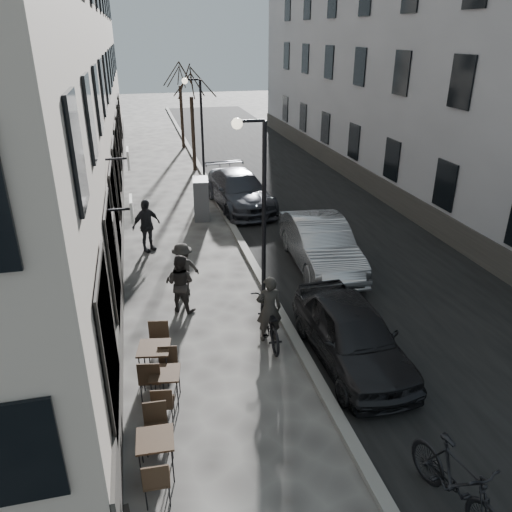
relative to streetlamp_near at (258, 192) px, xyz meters
name	(u,v)px	position (x,y,z in m)	size (l,w,h in m)	color
ground	(345,453)	(0.17, -6.00, -3.16)	(120.00, 120.00, 0.00)	#3B3936
road	(289,191)	(4.02, 10.00, -3.16)	(7.30, 60.00, 0.00)	black
kerb	(215,195)	(0.37, 10.00, -3.10)	(0.25, 60.00, 0.12)	slate
building_left	(46,3)	(-5.83, 10.50, 4.84)	(4.00, 35.00, 16.00)	#AEA192
building_right	(411,8)	(9.67, 10.50, 4.84)	(4.00, 35.00, 16.00)	gray
streetlamp_near	(258,192)	(0.00, 0.00, 0.00)	(0.90, 0.28, 5.09)	black
streetlamp_far	(198,120)	(0.00, 12.00, 0.00)	(0.90, 0.28, 5.09)	black
tree_near	(191,81)	(0.07, 15.00, 1.50)	(2.40, 2.40, 5.70)	black
tree_far	(179,73)	(0.07, 21.00, 1.50)	(2.40, 2.40, 5.70)	black
bistro_set_a	(156,452)	(-3.16, -5.65, -2.69)	(0.65, 1.56, 0.91)	black
bistro_set_b	(166,384)	(-2.87, -3.85, -2.71)	(0.69, 1.53, 0.88)	black
bistro_set_c	(155,360)	(-3.04, -3.03, -2.65)	(0.79, 1.72, 0.98)	black
sign_board	(114,505)	(-3.84, -6.55, -2.71)	(0.47, 0.69, 1.12)	black
utility_cabinet	(201,199)	(-0.63, 7.13, -2.34)	(0.60, 1.10, 1.65)	#58585B
bicycle	(269,321)	(-0.23, -2.11, -2.63)	(0.70, 2.02, 1.06)	black
cyclist_rider	(269,309)	(-0.23, -2.11, -2.29)	(0.63, 0.42, 1.74)	#292723
pedestrian_near	(181,283)	(-2.18, -0.14, -2.34)	(0.80, 0.62, 1.64)	#272422
pedestrian_mid	(183,270)	(-2.03, 0.71, -2.36)	(1.04, 0.60, 1.60)	#262421
pedestrian_far	(146,226)	(-2.91, 4.24, -2.23)	(1.09, 0.45, 1.85)	black
car_near	(352,334)	(1.38, -3.40, -2.43)	(1.72, 4.28, 1.46)	black
car_mid	(320,244)	(2.47, 1.63, -2.37)	(1.67, 4.78, 1.58)	#9EA2A6
car_far	(239,190)	(1.17, 8.13, -2.40)	(2.12, 5.22, 1.52)	#31333A
moped	(457,481)	(1.36, -7.50, -2.54)	(0.58, 2.05, 1.23)	black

